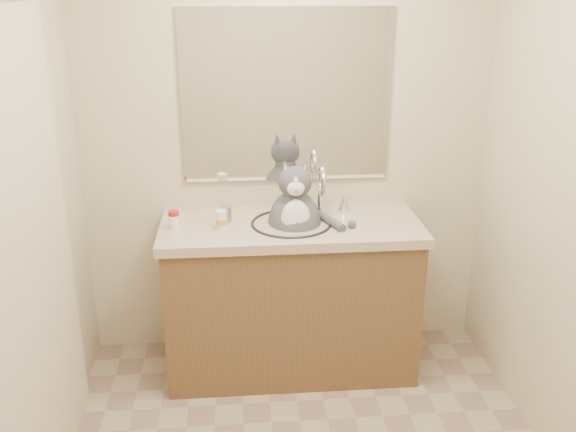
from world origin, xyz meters
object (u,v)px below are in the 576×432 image
(cat, at_px, (295,220))
(grey_canister, at_px, (227,214))
(pill_bottle_redcap, at_px, (174,220))
(pill_bottle_orange, at_px, (221,220))

(cat, distance_m, grey_canister, 0.35)
(cat, bearing_deg, grey_canister, 173.53)
(grey_canister, bearing_deg, pill_bottle_redcap, -162.70)
(pill_bottle_redcap, xyz_separation_m, grey_canister, (0.26, 0.08, -0.01))
(pill_bottle_redcap, relative_size, grey_canister, 1.18)
(pill_bottle_redcap, height_order, grey_canister, pill_bottle_redcap)
(cat, relative_size, pill_bottle_redcap, 5.93)
(cat, xyz_separation_m, pill_bottle_redcap, (-0.61, -0.03, 0.03))
(pill_bottle_orange, distance_m, grey_canister, 0.11)
(pill_bottle_redcap, relative_size, pill_bottle_orange, 0.95)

